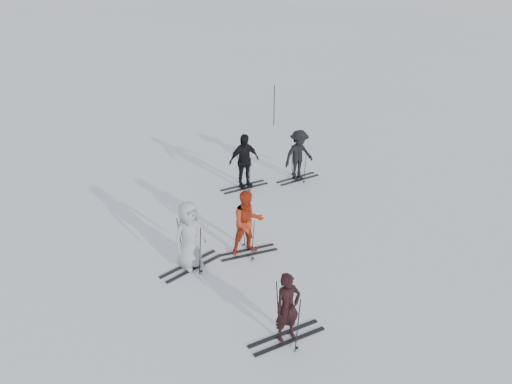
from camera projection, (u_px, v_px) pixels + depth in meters
ground at (236, 236)px, 14.20m from camera, size 120.00×120.00×0.00m
skier_near_dark at (288, 308)px, 10.16m from camera, size 0.59×0.68×1.57m
skier_red at (248, 224)px, 13.03m from camera, size 1.05×1.11×1.80m
skier_grey at (189, 236)px, 12.46m from camera, size 0.73×0.98×1.82m
skier_uphill_left at (244, 162)px, 16.68m from camera, size 0.88×1.20×1.89m
skier_uphill_far at (299, 156)px, 17.30m from camera, size 1.04×1.32×1.79m
skis_near_dark at (287, 314)px, 10.23m from camera, size 1.99×1.61×1.28m
skis_red at (248, 234)px, 13.17m from camera, size 1.84×1.62×1.19m
skis_grey at (190, 244)px, 12.57m from camera, size 1.97×1.28×1.33m
skis_uphill_left at (244, 170)px, 16.82m from camera, size 1.95×1.55×1.26m
skis_uphill_far at (298, 163)px, 17.42m from camera, size 1.90×1.45×1.23m
piste_marker at (274, 105)px, 22.65m from camera, size 0.04×0.04×1.86m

